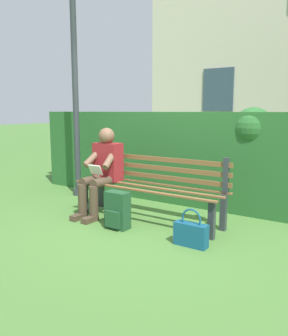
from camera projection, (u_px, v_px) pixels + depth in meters
ground at (148, 220)px, 4.55m from camera, size 60.00×60.00×0.00m
park_bench at (152, 185)px, 4.55m from camera, size 2.07×0.51×0.88m
person_seated at (102, 169)px, 4.74m from camera, size 0.44×0.73×1.19m
hedge_backdrop at (166, 154)px, 5.62m from camera, size 4.75×0.67×1.46m
backpack at (117, 211)px, 4.21m from camera, size 0.29×0.24×0.45m
handbag at (191, 233)px, 3.66m from camera, size 0.36×0.12×0.41m
lamp_post at (74, 48)px, 5.54m from camera, size 0.32×0.32×3.52m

